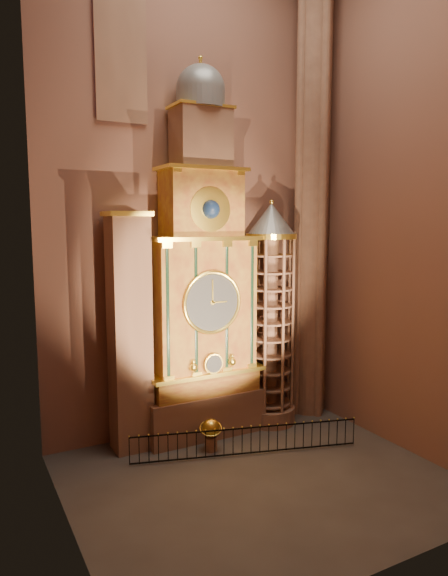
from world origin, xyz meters
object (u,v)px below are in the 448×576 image
astronomical_clock (202,291)px  celestial_globe (211,432)px  portrait_tower (130,332)px  iron_railing (247,441)px  stair_turret (270,316)px

astronomical_clock → celestial_globe: 6.14m
astronomical_clock → portrait_tower: bearing=179.7°
portrait_tower → iron_railing: portrait_tower is taller
portrait_tower → iron_railing: 6.73m
astronomical_clock → celestial_globe: (-0.51, -1.84, -5.83)m
stair_turret → portrait_tower: bearing=177.7°
iron_railing → portrait_tower: bearing=143.4°
portrait_tower → celestial_globe: (2.89, -1.85, -4.31)m
celestial_globe → stair_turret: bearing=21.4°
astronomical_clock → iron_railing: bearing=-78.3°
astronomical_clock → celestial_globe: bearing=-105.5°
astronomical_clock → stair_turret: size_ratio=1.55×
astronomical_clock → iron_railing: (0.61, -2.96, -6.04)m
celestial_globe → iron_railing: (1.12, -1.12, -0.21)m
celestial_globe → portrait_tower: bearing=147.4°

